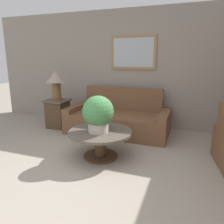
{
  "coord_description": "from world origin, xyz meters",
  "views": [
    {
      "loc": [
        1.25,
        -1.85,
        1.54
      ],
      "look_at": [
        -0.1,
        1.84,
        0.58
      ],
      "focal_mm": 35.0,
      "sensor_mm": 36.0,
      "label": 1
    }
  ],
  "objects_px": {
    "couch_main": "(118,119)",
    "table_lamp": "(56,80)",
    "potted_plant_on_table": "(98,113)",
    "side_table": "(58,113)",
    "coffee_table": "(100,138)"
  },
  "relations": [
    {
      "from": "potted_plant_on_table",
      "to": "couch_main",
      "type": "bearing_deg",
      "value": 94.82
    },
    {
      "from": "side_table",
      "to": "potted_plant_on_table",
      "type": "distance_m",
      "value": 1.96
    },
    {
      "from": "table_lamp",
      "to": "potted_plant_on_table",
      "type": "distance_m",
      "value": 1.95
    },
    {
      "from": "potted_plant_on_table",
      "to": "coffee_table",
      "type": "bearing_deg",
      "value": 79.8
    },
    {
      "from": "couch_main",
      "to": "side_table",
      "type": "xyz_separation_m",
      "value": [
        -1.41,
        -0.14,
        0.04
      ]
    },
    {
      "from": "table_lamp",
      "to": "potted_plant_on_table",
      "type": "relative_size",
      "value": 1.14
    },
    {
      "from": "side_table",
      "to": "table_lamp",
      "type": "xyz_separation_m",
      "value": [
        0.0,
        0.0,
        0.75
      ]
    },
    {
      "from": "table_lamp",
      "to": "potted_plant_on_table",
      "type": "bearing_deg",
      "value": -37.67
    },
    {
      "from": "couch_main",
      "to": "side_table",
      "type": "relative_size",
      "value": 3.31
    },
    {
      "from": "side_table",
      "to": "couch_main",
      "type": "bearing_deg",
      "value": 5.58
    },
    {
      "from": "couch_main",
      "to": "potted_plant_on_table",
      "type": "xyz_separation_m",
      "value": [
        0.11,
        -1.31,
        0.45
      ]
    },
    {
      "from": "side_table",
      "to": "table_lamp",
      "type": "bearing_deg",
      "value": 0.0
    },
    {
      "from": "couch_main",
      "to": "table_lamp",
      "type": "relative_size",
      "value": 3.26
    },
    {
      "from": "couch_main",
      "to": "table_lamp",
      "type": "xyz_separation_m",
      "value": [
        -1.41,
        -0.14,
        0.79
      ]
    },
    {
      "from": "side_table",
      "to": "potted_plant_on_table",
      "type": "height_order",
      "value": "potted_plant_on_table"
    }
  ]
}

